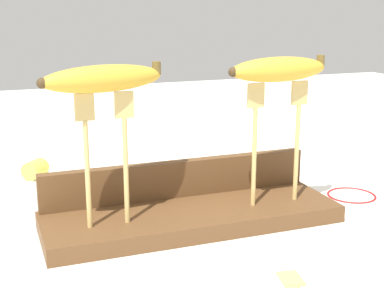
{
  "coord_description": "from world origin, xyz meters",
  "views": [
    {
      "loc": [
        -0.28,
        -0.74,
        0.32
      ],
      "look_at": [
        0.0,
        0.0,
        0.13
      ],
      "focal_mm": 52.48,
      "sensor_mm": 36.0,
      "label": 1
    }
  ],
  "objects_px": {
    "fork_stand_left": "(106,147)",
    "banana_raised_right": "(279,69)",
    "banana_raised_left": "(103,79)",
    "wire_coil": "(352,194)",
    "fork_stand_right": "(277,132)",
    "banana_chunk_near": "(36,169)"
  },
  "relations": [
    {
      "from": "banana_raised_right",
      "to": "banana_chunk_near",
      "type": "relative_size",
      "value": 2.98
    },
    {
      "from": "fork_stand_right",
      "to": "wire_coil",
      "type": "height_order",
      "value": "fork_stand_right"
    },
    {
      "from": "fork_stand_left",
      "to": "banana_raised_right",
      "type": "bearing_deg",
      "value": -0.0
    },
    {
      "from": "banana_raised_left",
      "to": "fork_stand_right",
      "type": "bearing_deg",
      "value": 0.0
    },
    {
      "from": "wire_coil",
      "to": "banana_raised_left",
      "type": "bearing_deg",
      "value": -174.41
    },
    {
      "from": "fork_stand_right",
      "to": "banana_chunk_near",
      "type": "bearing_deg",
      "value": 133.75
    },
    {
      "from": "banana_raised_left",
      "to": "banana_raised_right",
      "type": "relative_size",
      "value": 1.06
    },
    {
      "from": "banana_chunk_near",
      "to": "wire_coil",
      "type": "relative_size",
      "value": 0.66
    },
    {
      "from": "fork_stand_left",
      "to": "banana_raised_left",
      "type": "relative_size",
      "value": 1.06
    },
    {
      "from": "banana_raised_left",
      "to": "banana_raised_right",
      "type": "distance_m",
      "value": 0.26
    },
    {
      "from": "banana_raised_right",
      "to": "banana_chunk_near",
      "type": "height_order",
      "value": "banana_raised_right"
    },
    {
      "from": "fork_stand_left",
      "to": "fork_stand_right",
      "type": "bearing_deg",
      "value": 0.0
    },
    {
      "from": "banana_raised_left",
      "to": "banana_chunk_near",
      "type": "height_order",
      "value": "banana_raised_left"
    },
    {
      "from": "wire_coil",
      "to": "fork_stand_right",
      "type": "bearing_deg",
      "value": -166.42
    },
    {
      "from": "banana_chunk_near",
      "to": "wire_coil",
      "type": "xyz_separation_m",
      "value": [
        0.5,
        -0.3,
        -0.02
      ]
    },
    {
      "from": "fork_stand_left",
      "to": "banana_raised_right",
      "type": "distance_m",
      "value": 0.27
    },
    {
      "from": "banana_chunk_near",
      "to": "wire_coil",
      "type": "height_order",
      "value": "banana_chunk_near"
    },
    {
      "from": "banana_raised_right",
      "to": "banana_raised_left",
      "type": "bearing_deg",
      "value": -180.0
    },
    {
      "from": "banana_raised_left",
      "to": "banana_chunk_near",
      "type": "distance_m",
      "value": 0.41
    },
    {
      "from": "fork_stand_right",
      "to": "banana_raised_left",
      "type": "height_order",
      "value": "banana_raised_left"
    },
    {
      "from": "banana_raised_left",
      "to": "wire_coil",
      "type": "relative_size",
      "value": 2.09
    },
    {
      "from": "banana_raised_right",
      "to": "banana_chunk_near",
      "type": "bearing_deg",
      "value": 133.75
    }
  ]
}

